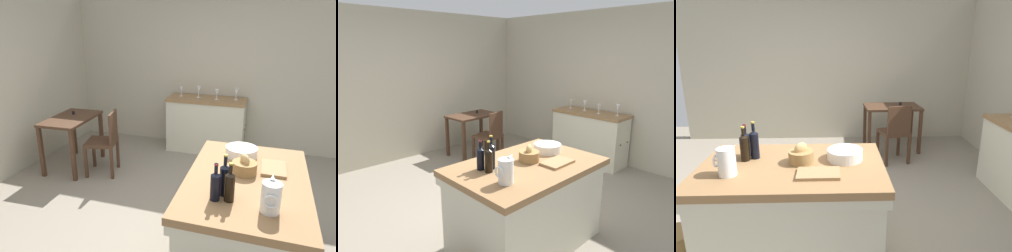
{
  "view_description": "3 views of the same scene",
  "coord_description": "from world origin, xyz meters",
  "views": [
    {
      "loc": [
        -2.66,
        -0.79,
        2.06
      ],
      "look_at": [
        0.3,
        0.18,
        1.03
      ],
      "focal_mm": 33.72,
      "sensor_mm": 36.0,
      "label": 1
    },
    {
      "loc": [
        -2.32,
        -2.56,
        1.94
      ],
      "look_at": [
        0.15,
        0.05,
        1.03
      ],
      "focal_mm": 32.53,
      "sensor_mm": 36.0,
      "label": 2
    },
    {
      "loc": [
        0.07,
        -2.91,
        1.83
      ],
      "look_at": [
        0.17,
        0.04,
        0.97
      ],
      "focal_mm": 31.86,
      "sensor_mm": 36.0,
      "label": 3
    }
  ],
  "objects": [
    {
      "name": "writing_desk",
      "position": [
        1.03,
        1.88,
        0.64
      ],
      "size": [
        0.93,
        0.6,
        0.81
      ],
      "color": "#472D1E",
      "rests_on": "ground"
    },
    {
      "name": "wine_bottle_green",
      "position": [
        -0.67,
        -0.59,
        0.98
      ],
      "size": [
        0.07,
        0.07,
        0.29
      ],
      "color": "black",
      "rests_on": "island_table"
    },
    {
      "name": "wine_glass_far_left",
      "position": [
        2.3,
        -0.31,
        1.02
      ],
      "size": [
        0.07,
        0.07,
        0.19
      ],
      "color": "white",
      "rests_on": "side_cabinet"
    },
    {
      "name": "wash_bowl",
      "position": [
        0.15,
        -0.6,
        0.91
      ],
      "size": [
        0.29,
        0.29,
        0.09
      ],
      "primitive_type": "cylinder",
      "color": "white",
      "rests_on": "island_table"
    },
    {
      "name": "island_table",
      "position": [
        -0.27,
        -0.69,
        0.47
      ],
      "size": [
        1.48,
        0.96,
        0.86
      ],
      "color": "olive",
      "rests_on": "ground"
    },
    {
      "name": "ground_plane",
      "position": [
        0.0,
        0.0,
        0.0
      ],
      "size": [
        6.76,
        6.76,
        0.0
      ],
      "primitive_type": "plane",
      "color": "gray"
    },
    {
      "name": "cutting_board",
      "position": [
        -0.05,
        -0.89,
        0.87
      ],
      "size": [
        0.32,
        0.2,
        0.02
      ],
      "primitive_type": "cube",
      "rotation": [
        0.0,
        0.0,
        0.01
      ],
      "color": "#99754C",
      "rests_on": "island_table"
    },
    {
      "name": "wine_bottle_dark",
      "position": [
        -0.6,
        -0.55,
        0.99
      ],
      "size": [
        0.07,
        0.07,
        0.32
      ],
      "color": "black",
      "rests_on": "island_table"
    },
    {
      "name": "pitcher",
      "position": [
        -0.72,
        -0.87,
        0.97
      ],
      "size": [
        0.17,
        0.13,
        0.25
      ],
      "color": "white",
      "rests_on": "island_table"
    },
    {
      "name": "wine_glass_left",
      "position": [
        2.23,
        -0.01,
        1.01
      ],
      "size": [
        0.07,
        0.07,
        0.16
      ],
      "color": "white",
      "rests_on": "side_cabinet"
    },
    {
      "name": "wall_right",
      "position": [
        2.6,
        0.0,
        1.3
      ],
      "size": [
        0.12,
        5.2,
        2.6
      ],
      "primitive_type": "cube",
      "color": "#B2AA93",
      "rests_on": "ground"
    },
    {
      "name": "wall_back",
      "position": [
        0.0,
        2.6,
        1.3
      ],
      "size": [
        5.32,
        0.12,
        2.6
      ],
      "primitive_type": "cube",
      "color": "#B2AA93",
      "rests_on": "ground"
    },
    {
      "name": "wooden_chair",
      "position": [
        0.98,
        1.32,
        0.49
      ],
      "size": [
        0.48,
        0.48,
        0.91
      ],
      "color": "#472D1E",
      "rests_on": "ground"
    },
    {
      "name": "bread_basket",
      "position": [
        -0.2,
        -0.66,
        0.92
      ],
      "size": [
        0.2,
        0.2,
        0.17
      ],
      "color": "olive",
      "rests_on": "island_table"
    },
    {
      "name": "wine_bottle_amber",
      "position": [
        -0.69,
        -0.5,
        0.98
      ],
      "size": [
        0.07,
        0.07,
        0.28
      ],
      "color": "black",
      "rests_on": "island_table"
    },
    {
      "name": "wine_glass_right",
      "position": [
        2.29,
        0.59,
        1.0
      ],
      "size": [
        0.07,
        0.07,
        0.16
      ],
      "color": "white",
      "rests_on": "side_cabinet"
    },
    {
      "name": "wine_glass_middle",
      "position": [
        2.29,
        0.3,
        1.02
      ],
      "size": [
        0.07,
        0.07,
        0.18
      ],
      "color": "white",
      "rests_on": "side_cabinet"
    },
    {
      "name": "side_cabinet",
      "position": [
        2.26,
        0.15,
        0.45
      ],
      "size": [
        0.52,
        1.28,
        0.89
      ],
      "color": "olive",
      "rests_on": "ground"
    }
  ]
}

